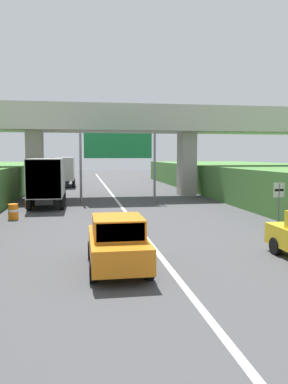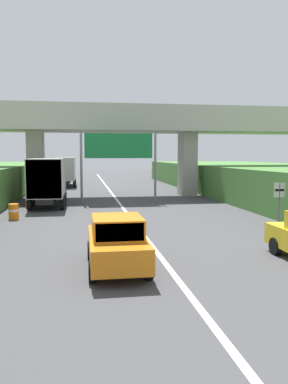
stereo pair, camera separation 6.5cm
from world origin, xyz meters
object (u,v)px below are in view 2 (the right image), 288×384
car_orange (117,243)px  truck_red (49,179)px  speed_limit_sign (279,197)px  construction_barrel_4 (14,212)px  overhead_highway_sign (119,151)px  truck_white (66,170)px  construction_barrel_5 (30,201)px

car_orange → truck_red: bearing=102.1°
speed_limit_sign → construction_barrel_4: (-14.08, 4.03, -1.02)m
overhead_highway_sign → construction_barrel_4: overhead_highway_sign is taller
truck_red → truck_white: size_ratio=1.00×
truck_red → car_orange: size_ratio=1.78×
speed_limit_sign → construction_barrel_4: size_ratio=2.48×
truck_red → construction_barrel_4: truck_red is taller
overhead_highway_sign → car_orange: size_ratio=1.43×
overhead_highway_sign → speed_limit_sign: (7.40, -10.90, -2.56)m
truck_red → construction_barrel_4: size_ratio=8.11×
truck_red → construction_barrel_4: (-1.47, -5.90, -1.47)m
construction_barrel_4 → construction_barrel_5: 5.13m
speed_limit_sign → truck_red: truck_red is taller
car_orange → truck_white: bearing=95.2°
construction_barrel_4 → construction_barrel_5: size_ratio=1.00×
overhead_highway_sign → construction_barrel_5: overhead_highway_sign is taller
speed_limit_sign → car_orange: (-9.07, -6.52, -0.62)m
truck_white → construction_barrel_4: (-1.88, -24.00, -1.47)m
construction_barrel_4 → truck_red: bearing=76.0°
car_orange → construction_barrel_5: (-4.80, 15.67, -0.40)m
speed_limit_sign → construction_barrel_5: bearing=146.6°
construction_barrel_4 → truck_white: bearing=85.5°
truck_red → construction_barrel_5: (-1.26, -0.78, -1.47)m
overhead_highway_sign → construction_barrel_4: size_ratio=6.53×
construction_barrel_5 → car_orange: bearing=-73.0°
construction_barrel_4 → speed_limit_sign: bearing=-16.0°
truck_white → car_orange: (3.12, -34.55, -1.08)m
overhead_highway_sign → construction_barrel_4: (-6.68, -6.88, -3.57)m
truck_white → truck_red: bearing=-91.3°
speed_limit_sign → overhead_highway_sign: bearing=124.2°
speed_limit_sign → truck_red: size_ratio=0.31×
truck_red → car_orange: bearing=-77.9°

